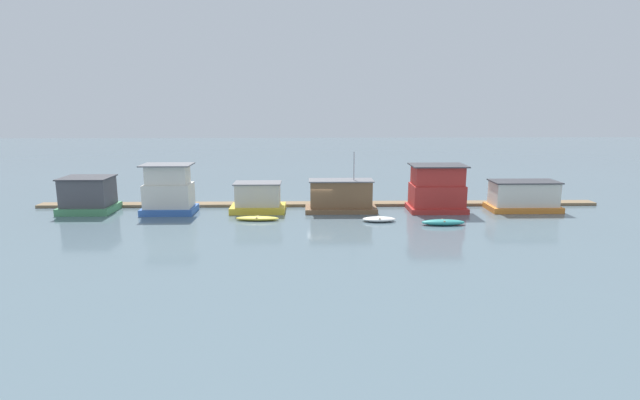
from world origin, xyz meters
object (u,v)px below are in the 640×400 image
Objects in this scene: houseboat_blue at (169,191)px; houseboat_red at (437,189)px; houseboat_green at (88,195)px; mooring_post_far_left at (355,199)px; dinghy_teal at (443,222)px; houseboat_yellow at (258,199)px; houseboat_orange at (523,196)px; mooring_post_near_right at (500,199)px; mooring_post_centre at (173,201)px; dinghy_yellow at (257,218)px; houseboat_brown at (341,197)px; dinghy_white at (379,219)px.

houseboat_red is (27.00, 0.40, 0.04)m from houseboat_blue.
houseboat_green reaches higher than mooring_post_far_left.
dinghy_teal is (34.43, -6.16, -1.45)m from houseboat_green.
houseboat_yellow is (8.82, 0.49, -0.85)m from houseboat_blue.
houseboat_orange is (44.21, -0.21, -0.25)m from houseboat_green.
mooring_post_far_left reaches higher than mooring_post_near_right.
dinghy_teal is 2.62× the size of mooring_post_centre.
houseboat_yellow is 0.95× the size of houseboat_red.
houseboat_green reaches higher than houseboat_orange.
houseboat_brown is at bearing 24.96° from dinghy_yellow.
houseboat_red reaches higher than mooring_post_near_right.
dinghy_yellow is (17.37, -4.00, -1.51)m from houseboat_green.
houseboat_brown reaches higher than dinghy_yellow.
houseboat_orange is 2.27× the size of dinghy_white.
houseboat_brown is 1.84× the size of dinghy_teal.
mooring_post_far_left is (-17.09, 1.81, -0.56)m from houseboat_orange.
dinghy_white is at bearing -11.02° from houseboat_blue.
houseboat_brown is 9.05m from dinghy_yellow.
houseboat_orange is at bearing -2.86° from mooring_post_centre.
dinghy_teal is 2.17× the size of mooring_post_far_left.
houseboat_brown is at bearing -0.49° from houseboat_green.
dinghy_teal is (8.94, -5.95, -1.25)m from houseboat_brown.
houseboat_blue is 26.81m from dinghy_teal.
houseboat_brown reaches higher than houseboat_red.
dinghy_white is 5.84m from dinghy_teal.
houseboat_green is 27.18m from mooring_post_far_left.
dinghy_teal is (17.06, -2.17, 0.06)m from dinghy_yellow.
dinghy_white is 21.73m from mooring_post_centre.
mooring_post_centre is (-0.27, 2.27, -1.45)m from houseboat_blue.
houseboat_yellow is 9.29m from mooring_post_centre.
mooring_post_near_right is at bearing 6.10° from houseboat_brown.
houseboat_blue reaches higher than houseboat_orange.
houseboat_yellow is 3.99m from dinghy_yellow.
dinghy_yellow is at bearing 172.76° from dinghy_teal.
houseboat_blue is at bearing 168.14° from dinghy_teal.
dinghy_yellow is (-26.84, -3.79, -1.26)m from houseboat_orange.
houseboat_red is (35.26, -0.26, 0.53)m from houseboat_green.
houseboat_blue is at bearing -176.22° from mooring_post_near_right.
houseboat_brown is 1.75× the size of dinghy_yellow.
houseboat_red is 27.38m from mooring_post_centre.
houseboat_blue reaches higher than houseboat_yellow.
dinghy_teal is (-9.78, -5.95, -1.20)m from houseboat_orange.
houseboat_red is 3.82× the size of mooring_post_centre.
mooring_post_far_left reaches higher than dinghy_teal.
dinghy_yellow is 1.05× the size of dinghy_teal.
dinghy_white is at bearing -75.12° from mooring_post_far_left.
mooring_post_far_left is 1.07× the size of mooring_post_near_right.
houseboat_yellow is 0.76× the size of houseboat_brown.
houseboat_blue is at bearing -4.61° from houseboat_green.
mooring_post_far_left is at bearing 0.00° from mooring_post_centre.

